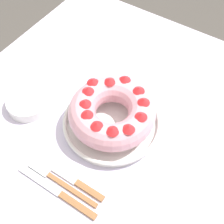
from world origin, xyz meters
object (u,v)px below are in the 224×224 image
object	(u,v)px
serving_dish	(112,123)
cake_knife	(77,183)
bundt_cake	(112,112)
fork	(57,180)
side_bowl	(28,103)
serving_knife	(62,195)

from	to	relation	value
serving_dish	cake_knife	world-z (taller)	serving_dish
cake_knife	bundt_cake	bearing A→B (deg)	11.99
fork	serving_dish	bearing A→B (deg)	-1.83
serving_dish	fork	xyz separation A→B (m)	(-0.22, 0.02, -0.01)
cake_knife	side_bowl	xyz separation A→B (m)	(0.12, 0.27, 0.01)
fork	bundt_cake	bearing A→B (deg)	-1.84
serving_dish	cake_knife	distance (m)	0.20
serving_dish	serving_knife	size ratio (longest dim) A/B	1.16
bundt_cake	cake_knife	world-z (taller)	bundt_cake
cake_knife	side_bowl	bearing A→B (deg)	71.69
serving_knife	serving_dish	bearing A→B (deg)	5.32
bundt_cake	cake_knife	distance (m)	0.21
serving_dish	side_bowl	bearing A→B (deg)	107.48
bundt_cake	side_bowl	bearing A→B (deg)	107.50
bundt_cake	side_bowl	xyz separation A→B (m)	(-0.08, 0.25, -0.05)
serving_knife	side_bowl	size ratio (longest dim) A/B	1.91
serving_knife	cake_knife	world-z (taller)	same
bundt_cake	side_bowl	distance (m)	0.27
bundt_cake	cake_knife	xyz separation A→B (m)	(-0.20, -0.02, -0.06)
serving_knife	fork	bearing A→B (deg)	57.49
serving_dish	serving_knife	xyz separation A→B (m)	(-0.25, -0.01, -0.01)
serving_knife	cake_knife	distance (m)	0.05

